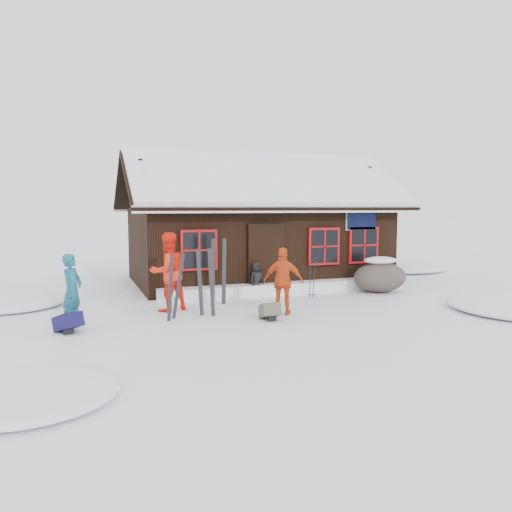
# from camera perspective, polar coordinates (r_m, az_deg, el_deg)

# --- Properties ---
(ground) EXTENTS (120.00, 120.00, 0.00)m
(ground) POSITION_cam_1_polar(r_m,az_deg,el_deg) (12.18, 1.35, -6.43)
(ground) COLOR white
(ground) RESTS_ON ground
(mountain_hut) EXTENTS (8.90, 6.09, 4.42)m
(mountain_hut) POSITION_cam_1_polar(r_m,az_deg,el_deg) (17.13, -0.08, 2.37)
(mountain_hut) COLOR black
(mountain_hut) RESTS_ON ground
(snow_drift) EXTENTS (7.60, 0.60, 0.35)m
(snow_drift) POSITION_cam_1_polar(r_m,az_deg,el_deg) (14.76, 3.57, -3.63)
(snow_drift) COLOR white
(snow_drift) RESTS_ON ground
(snow_mounds) EXTENTS (20.60, 13.20, 0.48)m
(snow_mounds) POSITION_cam_1_polar(r_m,az_deg,el_deg) (14.50, 4.73, -4.50)
(snow_mounds) COLOR white
(snow_mounds) RESTS_ON ground
(skier_teal) EXTENTS (0.60, 0.68, 1.55)m
(skier_teal) POSITION_cam_1_polar(r_m,az_deg,el_deg) (11.34, -20.28, -3.68)
(skier_teal) COLOR #165669
(skier_teal) RESTS_ON ground
(skier_orange_left) EXTENTS (1.13, 1.00, 1.93)m
(skier_orange_left) POSITION_cam_1_polar(r_m,az_deg,el_deg) (12.35, -10.06, -1.79)
(skier_orange_left) COLOR red
(skier_orange_left) RESTS_ON ground
(skier_orange_right) EXTENTS (1.01, 0.81, 1.60)m
(skier_orange_right) POSITION_cam_1_polar(r_m,az_deg,el_deg) (11.76, 3.14, -2.90)
(skier_orange_right) COLOR #D54415
(skier_orange_right) RESTS_ON ground
(skier_crouched) EXTENTS (0.57, 0.49, 0.98)m
(skier_crouched) POSITION_cam_1_polar(r_m,az_deg,el_deg) (14.30, 0.03, -2.65)
(skier_crouched) COLOR black
(skier_crouched) RESTS_ON ground
(boulder) EXTENTS (1.64, 1.23, 0.96)m
(boulder) POSITION_cam_1_polar(r_m,az_deg,el_deg) (15.38, 13.99, -2.24)
(boulder) COLOR #554B44
(boulder) RESTS_ON ground
(ski_pair_left) EXTENTS (0.49, 0.33, 1.54)m
(ski_pair_left) POSITION_cam_1_polar(r_m,az_deg,el_deg) (11.46, -9.32, -3.58)
(ski_pair_left) COLOR black
(ski_pair_left) RESTS_ON ground
(ski_pair_mid) EXTENTS (0.42, 0.18, 1.63)m
(ski_pair_mid) POSITION_cam_1_polar(r_m,az_deg,el_deg) (11.70, -5.77, -3.15)
(ski_pair_mid) COLOR black
(ski_pair_mid) RESTS_ON ground
(ski_pair_right) EXTENTS (0.42, 0.11, 1.78)m
(ski_pair_right) POSITION_cam_1_polar(r_m,az_deg,el_deg) (13.04, -4.31, -1.91)
(ski_pair_right) COLOR black
(ski_pair_right) RESTS_ON ground
(ski_poles) EXTENTS (0.21, 0.10, 1.18)m
(ski_poles) POSITION_cam_1_polar(r_m,az_deg,el_deg) (14.14, 6.45, -2.51)
(ski_poles) COLOR black
(ski_poles) RESTS_ON ground
(backpack_blue) EXTENTS (0.63, 0.68, 0.30)m
(backpack_blue) POSITION_cam_1_polar(r_m,az_deg,el_deg) (10.89, -20.66, -7.42)
(backpack_blue) COLOR #140F41
(backpack_blue) RESTS_ON ground
(backpack_olive) EXTENTS (0.46, 0.58, 0.29)m
(backpack_olive) POSITION_cam_1_polar(r_m,az_deg,el_deg) (11.32, 1.58, -6.60)
(backpack_olive) COLOR #4F4D38
(backpack_olive) RESTS_ON ground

